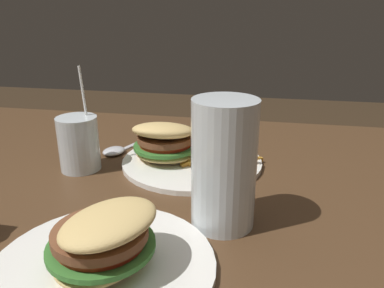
{
  "coord_description": "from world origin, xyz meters",
  "views": [
    {
      "loc": [
        -0.14,
        0.52,
        1.04
      ],
      "look_at": [
        -0.01,
        -0.18,
        0.78
      ],
      "focal_mm": 35.0,
      "sensor_mm": 36.0,
      "label": 1
    }
  ],
  "objects_px": {
    "spoon": "(116,150)",
    "beer_glass": "(224,169)",
    "meal_plate_near": "(180,150)",
    "meal_plate_far": "(104,251)",
    "juice_glass": "(79,146)"
  },
  "relations": [
    {
      "from": "meal_plate_near",
      "to": "spoon",
      "type": "relative_size",
      "value": 1.73
    },
    {
      "from": "juice_glass",
      "to": "meal_plate_near",
      "type": "bearing_deg",
      "value": -162.11
    },
    {
      "from": "meal_plate_near",
      "to": "spoon",
      "type": "distance_m",
      "value": 0.16
    },
    {
      "from": "meal_plate_far",
      "to": "beer_glass",
      "type": "bearing_deg",
      "value": -133.37
    },
    {
      "from": "beer_glass",
      "to": "juice_glass",
      "type": "bearing_deg",
      "value": -25.88
    },
    {
      "from": "spoon",
      "to": "beer_glass",
      "type": "bearing_deg",
      "value": 69.35
    },
    {
      "from": "meal_plate_near",
      "to": "beer_glass",
      "type": "distance_m",
      "value": 0.24
    },
    {
      "from": "meal_plate_near",
      "to": "meal_plate_far",
      "type": "relative_size",
      "value": 1.03
    },
    {
      "from": "beer_glass",
      "to": "juice_glass",
      "type": "xyz_separation_m",
      "value": [
        0.3,
        -0.14,
        -0.04
      ]
    },
    {
      "from": "meal_plate_near",
      "to": "meal_plate_far",
      "type": "distance_m",
      "value": 0.34
    },
    {
      "from": "beer_glass",
      "to": "juice_glass",
      "type": "relative_size",
      "value": 0.94
    },
    {
      "from": "meal_plate_near",
      "to": "beer_glass",
      "type": "height_order",
      "value": "beer_glass"
    },
    {
      "from": "juice_glass",
      "to": "beer_glass",
      "type": "bearing_deg",
      "value": 154.12
    },
    {
      "from": "juice_glass",
      "to": "meal_plate_far",
      "type": "relative_size",
      "value": 0.72
    },
    {
      "from": "spoon",
      "to": "meal_plate_far",
      "type": "distance_m",
      "value": 0.4
    }
  ]
}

